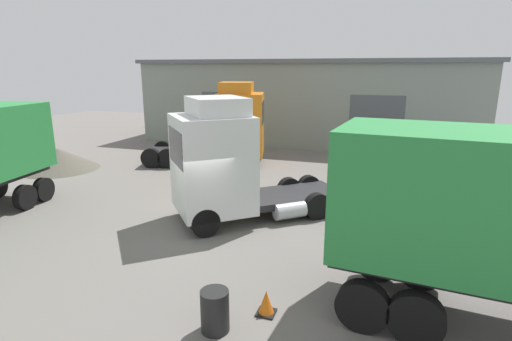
{
  "coord_description": "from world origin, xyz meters",
  "views": [
    {
      "loc": [
        5.61,
        -11.05,
        5.17
      ],
      "look_at": [
        1.27,
        2.1,
        1.6
      ],
      "focal_mm": 28.0,
      "sensor_mm": 36.0,
      "label": 1
    }
  ],
  "objects_px": {
    "tractor_unit_orange": "(232,126)",
    "oil_drum": "(215,311)",
    "tractor_unit_white": "(224,164)",
    "gravel_pile": "(59,159)",
    "traffic_cone": "(266,303)",
    "flatbed_truck_blue": "(435,164)"
  },
  "relations": [
    {
      "from": "tractor_unit_orange",
      "to": "gravel_pile",
      "type": "distance_m",
      "value": 9.25
    },
    {
      "from": "oil_drum",
      "to": "traffic_cone",
      "type": "relative_size",
      "value": 1.6
    },
    {
      "from": "tractor_unit_white",
      "to": "oil_drum",
      "type": "bearing_deg",
      "value": 70.38
    },
    {
      "from": "tractor_unit_white",
      "to": "flatbed_truck_blue",
      "type": "bearing_deg",
      "value": 177.67
    },
    {
      "from": "tractor_unit_orange",
      "to": "flatbed_truck_blue",
      "type": "relative_size",
      "value": 1.03
    },
    {
      "from": "flatbed_truck_blue",
      "to": "gravel_pile",
      "type": "xyz_separation_m",
      "value": [
        -18.21,
        -1.59,
        -0.73
      ]
    },
    {
      "from": "tractor_unit_orange",
      "to": "oil_drum",
      "type": "xyz_separation_m",
      "value": [
        4.98,
        -13.58,
        -1.66
      ]
    },
    {
      "from": "flatbed_truck_blue",
      "to": "gravel_pile",
      "type": "distance_m",
      "value": 18.29
    },
    {
      "from": "oil_drum",
      "to": "traffic_cone",
      "type": "bearing_deg",
      "value": 46.42
    },
    {
      "from": "flatbed_truck_blue",
      "to": "oil_drum",
      "type": "distance_m",
      "value": 12.34
    },
    {
      "from": "traffic_cone",
      "to": "oil_drum",
      "type": "bearing_deg",
      "value": -133.58
    },
    {
      "from": "tractor_unit_white",
      "to": "tractor_unit_orange",
      "type": "bearing_deg",
      "value": -110.65
    },
    {
      "from": "gravel_pile",
      "to": "oil_drum",
      "type": "relative_size",
      "value": 4.55
    },
    {
      "from": "tractor_unit_orange",
      "to": "traffic_cone",
      "type": "xyz_separation_m",
      "value": [
        5.79,
        -12.72,
        -1.84
      ]
    },
    {
      "from": "tractor_unit_white",
      "to": "gravel_pile",
      "type": "xyz_separation_m",
      "value": [
        -11.06,
        3.99,
        -1.46
      ]
    },
    {
      "from": "tractor_unit_orange",
      "to": "gravel_pile",
      "type": "height_order",
      "value": "tractor_unit_orange"
    },
    {
      "from": "oil_drum",
      "to": "traffic_cone",
      "type": "distance_m",
      "value": 1.2
    },
    {
      "from": "tractor_unit_white",
      "to": "tractor_unit_orange",
      "type": "height_order",
      "value": "tractor_unit_orange"
    },
    {
      "from": "tractor_unit_white",
      "to": "oil_drum",
      "type": "height_order",
      "value": "tractor_unit_white"
    },
    {
      "from": "gravel_pile",
      "to": "tractor_unit_white",
      "type": "bearing_deg",
      "value": -19.85
    },
    {
      "from": "tractor_unit_white",
      "to": "tractor_unit_orange",
      "type": "distance_m",
      "value": 8.42
    },
    {
      "from": "flatbed_truck_blue",
      "to": "gravel_pile",
      "type": "relative_size",
      "value": 1.67
    }
  ]
}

